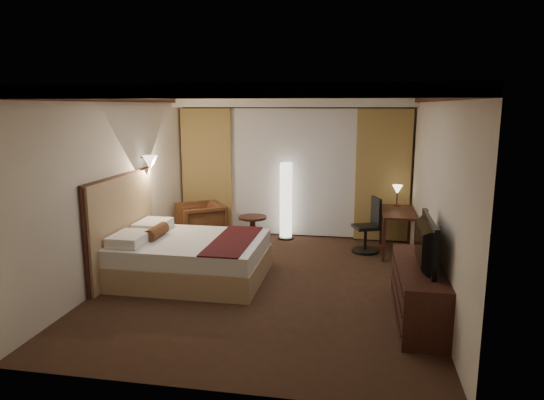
% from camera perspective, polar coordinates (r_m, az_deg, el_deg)
% --- Properties ---
extents(floor, '(4.50, 5.50, 0.01)m').
position_cam_1_polar(floor, '(7.12, -0.58, -9.73)').
color(floor, '#322013').
rests_on(floor, ground).
extents(ceiling, '(4.50, 5.50, 0.01)m').
position_cam_1_polar(ceiling, '(6.66, -0.62, 12.54)').
color(ceiling, white).
rests_on(ceiling, back_wall).
extents(back_wall, '(4.50, 0.02, 2.70)m').
position_cam_1_polar(back_wall, '(9.45, 2.52, 3.87)').
color(back_wall, beige).
rests_on(back_wall, floor).
extents(left_wall, '(0.02, 5.50, 2.70)m').
position_cam_1_polar(left_wall, '(7.51, -17.72, 1.50)').
color(left_wall, beige).
rests_on(left_wall, floor).
extents(right_wall, '(0.02, 5.50, 2.70)m').
position_cam_1_polar(right_wall, '(6.72, 18.60, 0.39)').
color(right_wall, beige).
rests_on(right_wall, floor).
extents(crown_molding, '(4.50, 5.50, 0.12)m').
position_cam_1_polar(crown_molding, '(6.66, -0.62, 12.02)').
color(crown_molding, black).
rests_on(crown_molding, ceiling).
extents(soffit, '(4.50, 0.50, 0.20)m').
position_cam_1_polar(soffit, '(9.13, 2.37, 11.49)').
color(soffit, white).
rests_on(soffit, ceiling).
extents(curtain_sheer, '(2.48, 0.04, 2.45)m').
position_cam_1_polar(curtain_sheer, '(9.38, 2.45, 3.20)').
color(curtain_sheer, silver).
rests_on(curtain_sheer, back_wall).
extents(curtain_left_drape, '(1.00, 0.14, 2.45)m').
position_cam_1_polar(curtain_left_drape, '(9.70, -7.62, 3.37)').
color(curtain_left_drape, '#A6914C').
rests_on(curtain_left_drape, back_wall).
extents(curtain_right_drape, '(1.00, 0.14, 2.45)m').
position_cam_1_polar(curtain_right_drape, '(9.25, 12.90, 2.83)').
color(curtain_right_drape, '#A6914C').
rests_on(curtain_right_drape, back_wall).
extents(wall_sconce, '(0.24, 0.24, 0.24)m').
position_cam_1_polar(wall_sconce, '(8.14, -14.14, 4.31)').
color(wall_sconce, white).
rests_on(wall_sconce, left_wall).
extents(bed, '(2.11, 1.65, 0.62)m').
position_cam_1_polar(bed, '(7.31, -9.41, -6.78)').
color(bed, white).
rests_on(bed, floor).
extents(headboard, '(0.12, 1.95, 1.50)m').
position_cam_1_polar(headboard, '(7.61, -17.12, -2.97)').
color(headboard, tan).
rests_on(headboard, floor).
extents(armchair, '(1.07, 1.09, 0.83)m').
position_cam_1_polar(armchair, '(9.12, -8.41, -2.48)').
color(armchair, '#4A1E16').
rests_on(armchair, floor).
extents(side_table, '(0.51, 0.51, 0.56)m').
position_cam_1_polar(side_table, '(8.83, -2.28, -3.71)').
color(side_table, black).
rests_on(side_table, floor).
extents(floor_lamp, '(0.31, 0.31, 1.49)m').
position_cam_1_polar(floor_lamp, '(9.24, 1.65, -0.10)').
color(floor_lamp, white).
rests_on(floor_lamp, floor).
extents(desk, '(0.55, 1.15, 0.75)m').
position_cam_1_polar(desk, '(8.69, 14.52, -3.66)').
color(desk, black).
rests_on(desk, floor).
extents(desk_lamp, '(0.18, 0.18, 0.34)m').
position_cam_1_polar(desk_lamp, '(8.98, 14.50, 0.38)').
color(desk_lamp, '#FFD899').
rests_on(desk_lamp, desk).
extents(office_chair, '(0.61, 0.61, 0.97)m').
position_cam_1_polar(office_chair, '(8.59, 10.98, -2.91)').
color(office_chair, black).
rests_on(office_chair, floor).
extents(dresser, '(0.50, 1.75, 0.68)m').
position_cam_1_polar(dresser, '(6.13, 16.83, -10.34)').
color(dresser, black).
rests_on(dresser, floor).
extents(television, '(0.66, 1.14, 0.15)m').
position_cam_1_polar(television, '(5.92, 16.89, -4.32)').
color(television, black).
rests_on(television, dresser).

